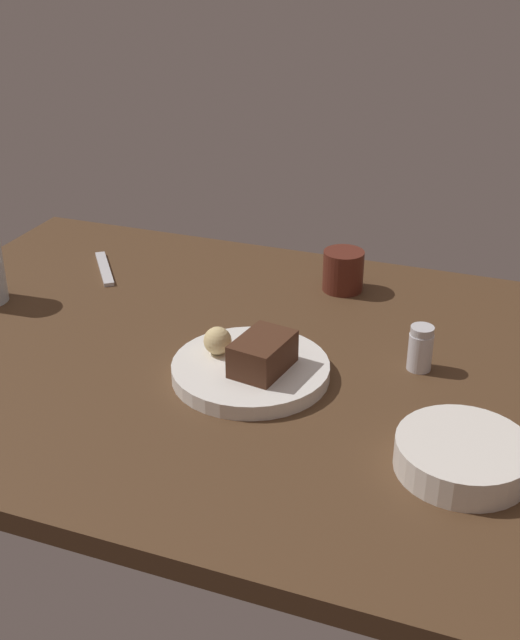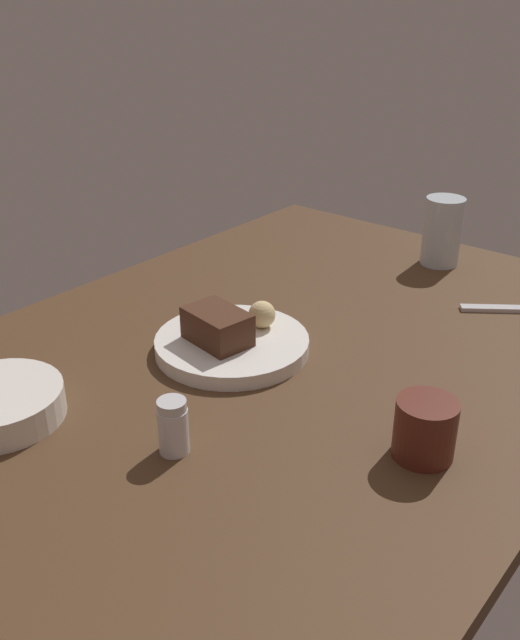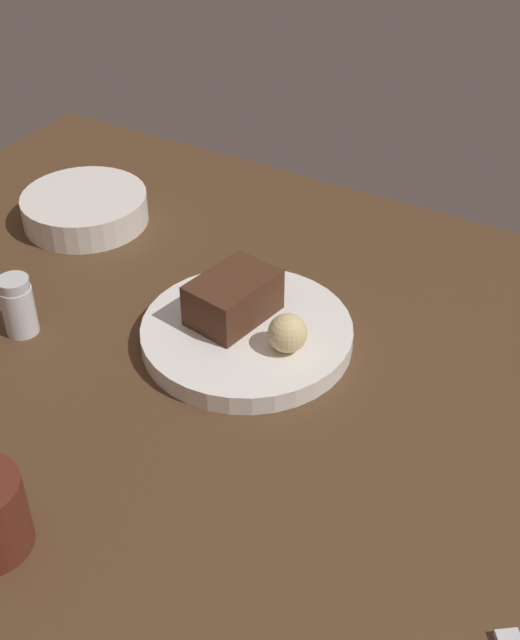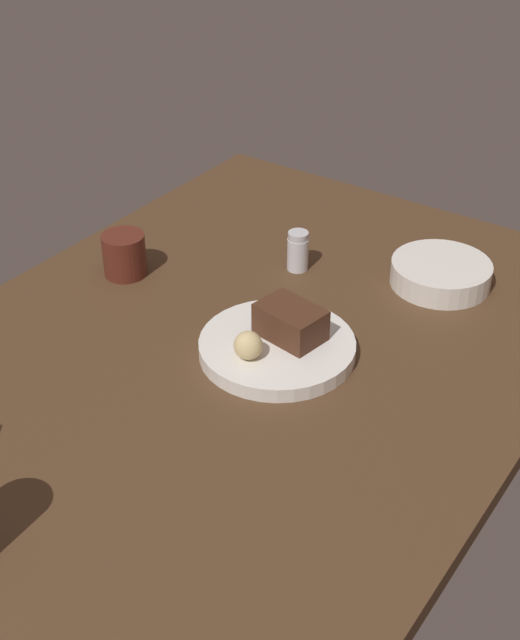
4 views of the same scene
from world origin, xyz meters
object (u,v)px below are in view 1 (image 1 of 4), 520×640
chocolate_cake_slice (263,354)px  coffee_cup (343,271)px  bread_roll (218,341)px  salt_shaker (420,348)px  side_bowl (463,455)px  dessert_spoon (104,269)px  dessert_plate (251,370)px

chocolate_cake_slice → coffee_cup: bearing=86.0°
bread_roll → salt_shaker: salt_shaker is taller
bread_roll → side_bowl: 38.70cm
chocolate_cake_slice → side_bowl: 30.87cm
bread_roll → coffee_cup: bearing=72.6°
coffee_cup → dessert_spoon: (-43.38, -7.25, -3.22)cm
salt_shaker → side_bowl: (9.08, -21.65, -1.42)cm
coffee_cup → dessert_plate: bearing=-97.8°
chocolate_cake_slice → coffee_cup: 34.06cm
side_bowl → dessert_spoon: side_bowl is taller
chocolate_cake_slice → dessert_spoon: chocolate_cake_slice is taller
dessert_plate → coffee_cup: coffee_cup is taller
coffee_cup → dessert_spoon: 44.10cm
coffee_cup → salt_shaker: bearing=-52.0°
dessert_plate → side_bowl: size_ratio=1.39×
salt_shaker → coffee_cup: 28.54cm
dessert_spoon → side_bowl: bearing=25.6°
side_bowl → coffee_cup: (-26.63, 44.14, 1.63)cm
salt_shaker → dessert_spoon: size_ratio=0.46×
dessert_plate → dessert_spoon: bearing=146.3°
dessert_plate → coffee_cup: 33.55cm
bread_roll → dessert_spoon: size_ratio=0.27×
chocolate_cake_slice → salt_shaker: chocolate_cake_slice is taller
chocolate_cake_slice → side_bowl: size_ratio=0.58×
bread_roll → side_bowl: size_ratio=0.25×
salt_shaker → dessert_spoon: salt_shaker is taller
chocolate_cake_slice → bread_roll: size_ratio=2.30×
dessert_plate → chocolate_cake_slice: chocolate_cake_slice is taller
coffee_cup → bread_roll: bearing=-107.4°
bread_roll → dessert_plate: bearing=-11.7°
chocolate_cake_slice → dessert_spoon: size_ratio=0.62×
dessert_spoon → chocolate_cake_slice: bearing=20.3°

